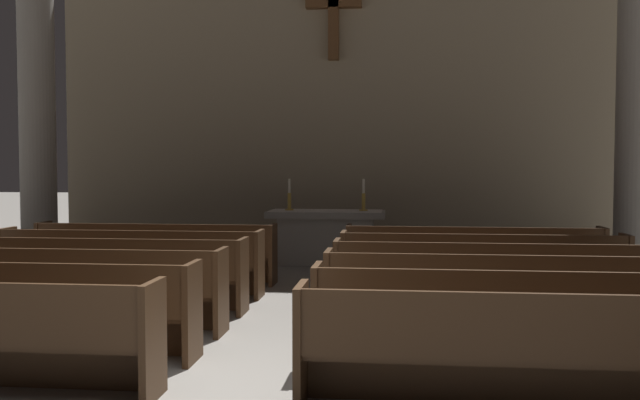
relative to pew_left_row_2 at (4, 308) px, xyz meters
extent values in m
cube|color=#422B19|center=(1.87, -1.06, 0.00)|extent=(0.06, 0.50, 0.95)
cube|color=#422B19|center=(0.00, 0.04, -0.05)|extent=(3.69, 0.40, 0.05)
cube|color=#422B19|center=(0.00, 0.22, -0.28)|extent=(3.69, 0.04, 0.40)
cube|color=#422B19|center=(1.87, 0.02, 0.00)|extent=(0.06, 0.50, 0.95)
cube|color=#422B19|center=(0.00, 1.12, -0.05)|extent=(3.69, 0.40, 0.05)
cube|color=#422B19|center=(0.00, 0.89, 0.22)|extent=(3.69, 0.05, 0.50)
cube|color=#422B19|center=(0.00, 1.30, -0.28)|extent=(3.69, 0.04, 0.40)
cube|color=#422B19|center=(1.87, 1.10, 0.00)|extent=(0.06, 0.50, 0.95)
cube|color=#422B19|center=(0.00, 2.20, -0.05)|extent=(3.69, 0.40, 0.05)
cube|color=#422B19|center=(0.00, 1.97, 0.22)|extent=(3.69, 0.05, 0.50)
cube|color=#422B19|center=(0.00, 2.38, -0.28)|extent=(3.69, 0.04, 0.40)
cube|color=#422B19|center=(1.87, 2.18, 0.00)|extent=(0.06, 0.50, 0.95)
cube|color=#422B19|center=(0.00, 3.28, -0.05)|extent=(3.69, 0.40, 0.05)
cube|color=#422B19|center=(0.00, 3.05, 0.22)|extent=(3.69, 0.05, 0.50)
cube|color=#422B19|center=(0.00, 3.46, -0.28)|extent=(3.69, 0.04, 0.40)
cube|color=#422B19|center=(1.87, 3.26, 0.00)|extent=(0.06, 0.50, 0.95)
cube|color=#422B19|center=(-1.87, 3.26, 0.00)|extent=(0.06, 0.50, 0.95)
cube|color=#422B19|center=(0.00, 4.36, -0.05)|extent=(3.69, 0.40, 0.05)
cube|color=#422B19|center=(0.00, 4.13, 0.22)|extent=(3.69, 0.05, 0.50)
cube|color=#422B19|center=(0.00, 4.54, -0.28)|extent=(3.69, 0.04, 0.40)
cube|color=#422B19|center=(1.87, 4.34, 0.00)|extent=(0.06, 0.50, 0.95)
cube|color=#422B19|center=(-1.87, 4.34, 0.00)|extent=(0.06, 0.50, 0.95)
cube|color=#422B19|center=(4.93, -1.04, -0.05)|extent=(3.69, 0.40, 0.05)
cube|color=#422B19|center=(4.93, -1.26, 0.22)|extent=(3.69, 0.05, 0.50)
cube|color=#422B19|center=(4.93, -0.86, -0.28)|extent=(3.69, 0.04, 0.40)
cube|color=#422B19|center=(3.06, -1.06, 0.00)|extent=(0.06, 0.50, 0.95)
cube|color=#422B19|center=(4.93, 0.04, -0.05)|extent=(3.69, 0.40, 0.05)
cube|color=#422B19|center=(4.93, -0.19, 0.22)|extent=(3.69, 0.05, 0.50)
cube|color=#422B19|center=(4.93, 0.22, -0.28)|extent=(3.69, 0.04, 0.40)
cube|color=#422B19|center=(3.06, 0.02, 0.00)|extent=(0.06, 0.50, 0.95)
cube|color=#422B19|center=(4.93, 1.12, -0.05)|extent=(3.69, 0.40, 0.05)
cube|color=#422B19|center=(4.93, 0.89, 0.22)|extent=(3.69, 0.05, 0.50)
cube|color=#422B19|center=(4.93, 1.30, -0.28)|extent=(3.69, 0.04, 0.40)
cube|color=#422B19|center=(3.06, 1.10, 0.00)|extent=(0.06, 0.50, 0.95)
cube|color=#422B19|center=(4.93, 2.20, -0.05)|extent=(3.69, 0.40, 0.05)
cube|color=#422B19|center=(4.93, 1.97, 0.22)|extent=(3.69, 0.05, 0.50)
cube|color=#422B19|center=(4.93, 2.38, -0.28)|extent=(3.69, 0.04, 0.40)
cube|color=#422B19|center=(3.06, 2.18, 0.00)|extent=(0.06, 0.50, 0.95)
cube|color=#422B19|center=(4.93, 3.28, -0.05)|extent=(3.69, 0.40, 0.05)
cube|color=#422B19|center=(4.93, 3.05, 0.22)|extent=(3.69, 0.05, 0.50)
cube|color=#422B19|center=(4.93, 3.46, -0.28)|extent=(3.69, 0.04, 0.40)
cube|color=#422B19|center=(3.06, 3.26, 0.00)|extent=(0.06, 0.50, 0.95)
cube|color=#422B19|center=(6.81, 3.26, 0.00)|extent=(0.06, 0.50, 0.95)
cube|color=#422B19|center=(4.93, 4.36, -0.05)|extent=(3.69, 0.40, 0.05)
cube|color=#422B19|center=(4.93, 4.13, 0.22)|extent=(3.69, 0.05, 0.50)
cube|color=#422B19|center=(4.93, 4.54, -0.28)|extent=(3.69, 0.04, 0.40)
cube|color=#422B19|center=(3.06, 4.34, 0.00)|extent=(0.06, 0.50, 0.95)
cube|color=#422B19|center=(6.81, 4.34, 0.00)|extent=(0.06, 0.50, 0.95)
cube|color=gray|center=(-2.88, 6.09, -0.38)|extent=(0.92, 0.92, 0.20)
cylinder|color=gray|center=(-2.88, 6.09, 3.27)|extent=(0.66, 0.66, 7.49)
cube|color=gray|center=(7.81, 6.09, -0.38)|extent=(0.92, 0.92, 0.20)
cylinder|color=gray|center=(7.81, 6.09, 3.27)|extent=(0.66, 0.66, 7.49)
cube|color=#A8A399|center=(2.47, 6.72, -0.04)|extent=(1.76, 0.72, 0.88)
cube|color=#A8A399|center=(2.47, 6.72, 0.46)|extent=(2.20, 0.90, 0.12)
cube|color=silver|center=(2.47, 6.72, 0.53)|extent=(2.09, 0.86, 0.01)
cylinder|color=#B79338|center=(1.77, 6.72, 0.54)|extent=(0.16, 0.16, 0.02)
cylinder|color=#B79338|center=(1.77, 6.72, 0.70)|extent=(0.07, 0.07, 0.33)
cylinder|color=silver|center=(1.77, 6.72, 0.99)|extent=(0.04, 0.04, 0.27)
cylinder|color=#B79338|center=(3.17, 6.72, 0.54)|extent=(0.16, 0.16, 0.02)
cylinder|color=#B79338|center=(3.17, 6.72, 0.70)|extent=(0.07, 0.07, 0.33)
cylinder|color=silver|center=(3.17, 6.72, 0.99)|extent=(0.04, 0.04, 0.27)
cube|color=gray|center=(2.47, 8.47, 4.01)|extent=(11.73, 0.25, 8.98)
cube|color=brown|center=(2.47, 8.24, 4.46)|extent=(0.22, 0.22, 1.80)
cube|color=brown|center=(2.47, 8.24, 4.73)|extent=(1.15, 0.22, 0.22)
camera|label=1|loc=(3.79, -6.38, 1.39)|focal=39.48mm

